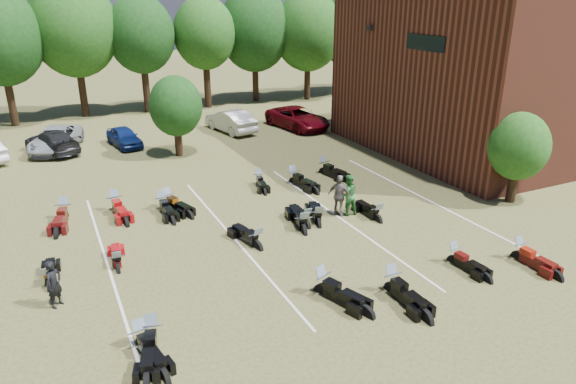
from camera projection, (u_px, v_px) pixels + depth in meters
ground at (334, 254)px, 19.82m from camera, size 160.00×160.00×0.00m
car_2 at (56, 139)px, 32.75m from camera, size 3.93×5.84×1.49m
car_3 at (52, 142)px, 32.32m from camera, size 3.59×5.21×1.40m
car_4 at (124, 137)px, 33.68m from camera, size 2.11×3.94×1.28m
car_5 at (231, 121)px, 37.27m from camera, size 2.61×5.06×1.59m
car_6 at (297, 118)px, 38.26m from camera, size 3.52×6.00×1.57m
car_7 at (370, 106)px, 42.28m from camera, size 2.67×5.67×1.60m
person_black at (54, 284)px, 16.25m from camera, size 0.68×0.69×1.60m
person_green at (348, 195)px, 23.07m from camera, size 0.99×0.80×1.92m
person_grey at (340, 196)px, 22.94m from camera, size 1.02×1.20×1.93m
motorcycle_0 at (142, 348)px, 14.57m from camera, size 1.08×2.30×1.23m
motorcycle_2 at (153, 344)px, 14.72m from camera, size 1.38×2.44×1.30m
motorcycle_3 at (391, 292)px, 17.30m from camera, size 0.84×2.50×1.38m
motorcycle_4 at (323, 294)px, 17.20m from camera, size 1.57×2.61×1.39m
motorcycle_5 at (454, 263)px, 19.18m from camera, size 0.79×2.13×1.17m
motorcycle_6 at (518, 259)px, 19.47m from camera, size 0.72×2.26×1.26m
motorcycle_7 at (119, 270)px, 18.68m from camera, size 0.84×2.10×1.14m
motorcycle_8 at (50, 288)px, 17.55m from camera, size 0.86×2.14×1.16m
motorcycle_9 at (257, 248)px, 20.29m from camera, size 1.23×2.43×1.29m
motorcycle_10 at (307, 226)px, 22.19m from camera, size 0.79×2.25×1.24m
motorcycle_11 at (319, 225)px, 22.30m from camera, size 1.43×2.45×1.30m
motorcycle_12 at (304, 232)px, 21.65m from camera, size 1.27×2.56×1.36m
motorcycle_13 at (377, 221)px, 22.72m from camera, size 0.76×2.24×1.24m
motorcycle_14 at (66, 219)px, 22.94m from camera, size 1.38×2.62×1.40m
motorcycle_15 at (116, 211)px, 23.80m from camera, size 1.02×2.56×1.39m
motorcycle_16 at (163, 210)px, 23.88m from camera, size 0.81×2.32×1.28m
motorcycle_17 at (169, 207)px, 24.21m from camera, size 1.44×2.48×1.32m
motorcycle_18 at (259, 184)px, 27.12m from camera, size 1.02×2.13×1.14m
motorcycle_19 at (294, 184)px, 27.21m from camera, size 1.20×2.56×1.37m
motorcycle_20 at (324, 174)px, 28.75m from camera, size 1.23×2.57×1.38m
brick_building at (551, 59)px, 34.40m from camera, size 25.40×15.20×10.70m
tree_line at (143, 35)px, 41.49m from camera, size 56.00×6.00×9.79m
young_tree_near_building at (519, 146)px, 23.94m from camera, size 2.80×2.80×4.16m
young_tree_midfield at (176, 106)px, 30.91m from camera, size 3.20×3.20×4.70m
parking_lines at (234, 238)px, 21.12m from camera, size 20.10×14.00×0.01m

